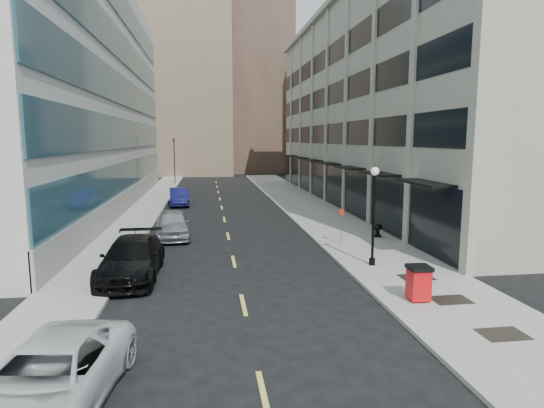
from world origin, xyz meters
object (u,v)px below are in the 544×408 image
object	(u,v)px
car_black_pickup	(132,258)
sign_post	(342,220)
car_silver_sedan	(173,224)
trash_bin	(419,282)
urn_planter	(378,229)
lamppost	(374,207)
car_white_van	(48,379)
traffic_signal	(174,141)
car_blue_sedan	(179,197)

from	to	relation	value
car_black_pickup	sign_post	world-z (taller)	sign_post
car_silver_sedan	car_black_pickup	bearing A→B (deg)	-103.61
trash_bin	urn_planter	distance (m)	11.00
lamppost	urn_planter	bearing A→B (deg)	66.73
car_silver_sedan	sign_post	distance (m)	10.31
car_white_van	traffic_signal	bearing A→B (deg)	97.94
car_black_pickup	sign_post	xyz separation A→B (m)	(10.76, 4.27, 0.69)
traffic_signal	car_white_van	distance (m)	52.22
traffic_signal	urn_planter	xyz separation A→B (m)	(14.44, -36.16, -5.08)
car_white_van	sign_post	xyz separation A→B (m)	(11.00, 14.25, 0.77)
sign_post	urn_planter	distance (m)	3.29
car_black_pickup	sign_post	distance (m)	11.60
trash_bin	sign_post	bearing A→B (deg)	93.49
car_silver_sedan	car_white_van	bearing A→B (deg)	-99.74
car_black_pickup	car_white_van	bearing A→B (deg)	-90.55
car_black_pickup	car_blue_sedan	world-z (taller)	car_black_pickup
car_black_pickup	sign_post	bearing A→B (deg)	22.44
trash_bin	lamppost	distance (m)	5.21
trash_bin	urn_planter	size ratio (longest dim) A/B	1.62
car_black_pickup	car_blue_sedan	distance (m)	22.01
car_white_van	sign_post	bearing A→B (deg)	59.51
traffic_signal	car_black_pickup	distance (m)	42.29
car_silver_sedan	trash_bin	bearing A→B (deg)	-58.03
traffic_signal	lamppost	bearing A→B (deg)	-74.21
urn_planter	sign_post	bearing A→B (deg)	-150.15
traffic_signal	trash_bin	xyz separation A→B (m)	(11.87, -46.85, -4.86)
car_white_van	trash_bin	distance (m)	12.29
car_white_van	car_blue_sedan	xyz separation A→B (m)	(1.02, 31.98, 0.02)
car_silver_sedan	traffic_signal	bearing A→B (deg)	88.31
car_silver_sedan	lamppost	world-z (taller)	lamppost
car_black_pickup	car_silver_sedan	xyz separation A→B (m)	(1.18, 8.00, -0.01)
lamppost	sign_post	distance (m)	4.56
car_silver_sedan	trash_bin	xyz separation A→B (m)	(9.76, -12.85, 0.00)
sign_post	car_white_van	bearing A→B (deg)	-117.95
car_silver_sedan	lamppost	xyz separation A→B (m)	(9.79, -8.07, 2.07)
car_black_pickup	car_blue_sedan	size ratio (longest dim) A/B	1.23
car_blue_sedan	sign_post	world-z (taller)	sign_post
car_blue_sedan	car_black_pickup	bearing A→B (deg)	-96.32
car_blue_sedan	lamppost	xyz separation A→B (m)	(10.18, -22.07, 2.13)
trash_bin	lamppost	world-z (taller)	lamppost
trash_bin	urn_planter	bearing A→B (deg)	78.86
car_white_van	sign_post	distance (m)	18.01
traffic_signal	car_black_pickup	bearing A→B (deg)	-88.72
car_white_van	lamppost	world-z (taller)	lamppost
car_blue_sedan	trash_bin	xyz separation A→B (m)	(10.15, -26.85, 0.06)
traffic_signal	car_black_pickup	world-z (taller)	traffic_signal
car_silver_sedan	sign_post	size ratio (longest dim) A/B	2.35
car_white_van	car_blue_sedan	size ratio (longest dim) A/B	1.15
lamppost	sign_post	bearing A→B (deg)	92.69
traffic_signal	trash_bin	size ratio (longest dim) A/B	5.33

